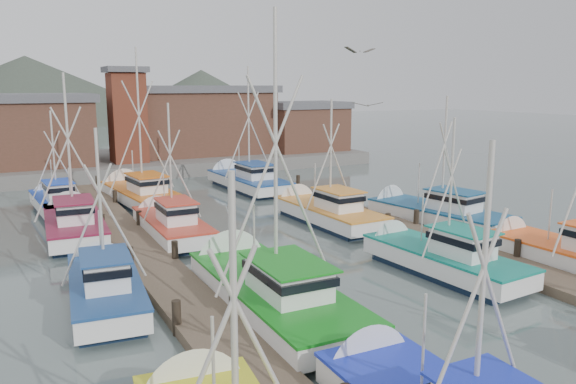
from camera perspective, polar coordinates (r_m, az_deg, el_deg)
name	(u,v)px	position (r m, az deg, el deg)	size (l,w,h in m)	color
ground	(347,279)	(24.33, 5.97, -8.76)	(260.00, 260.00, 0.00)	#475554
dock_left	(159,271)	(25.09, -12.96, -7.87)	(2.30, 46.00, 1.50)	#4F3D31
dock_right	(413,233)	(31.42, 12.59, -4.05)	(2.30, 46.00, 1.50)	#4F3D31
quay	(142,162)	(57.98, -14.64, 2.99)	(44.00, 16.00, 1.20)	slate
shed_left	(18,130)	(54.21, -25.77, 5.72)	(12.72, 8.48, 6.20)	brown
shed_center	(198,119)	(59.21, -9.13, 7.33)	(14.84, 9.54, 6.90)	brown
shed_right	(305,126)	(60.99, 1.72, 6.76)	(8.48, 6.36, 5.20)	brown
lookout_tower	(127,114)	(53.22, -16.02, 7.61)	(3.60, 3.60, 8.50)	maroon
boat_4	(267,289)	(21.15, -2.17, -9.78)	(4.64, 10.44, 11.61)	#101F36
boat_5	(436,257)	(25.68, 14.77, -6.42)	(3.21, 8.54, 7.49)	#101F36
boat_6	(104,285)	(22.60, -18.15, -8.99)	(3.19, 8.15, 7.26)	#101F36
boat_7	(566,254)	(28.20, 26.38, -5.65)	(4.03, 8.75, 10.11)	#101F36
boat_8	(170,224)	(31.29, -11.95, -3.21)	(3.19, 8.37, 7.89)	#101F36
boat_9	(323,211)	(33.75, 3.62, -1.97)	(3.34, 9.15, 8.15)	#101F36
boat_10	(73,222)	(33.17, -20.98, -2.89)	(3.93, 9.35, 9.57)	#101F36
boat_11	(431,213)	(34.37, 14.33, -2.06)	(4.45, 9.59, 8.36)	#101F36
boat_12	(139,193)	(40.50, -14.89, -0.15)	(4.55, 10.19, 11.50)	#101F36
boat_13	(245,180)	(44.77, -4.38, 1.20)	(4.21, 10.10, 10.47)	#101F36
boat_14	(56,203)	(39.17, -22.52, -1.00)	(2.96, 7.94, 7.16)	#101F36
gull_near	(360,51)	(20.67, 7.33, 14.03)	(1.51, 0.66, 0.24)	gray
gull_far	(368,105)	(26.05, 8.11, 8.75)	(1.46, 0.64, 0.24)	gray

